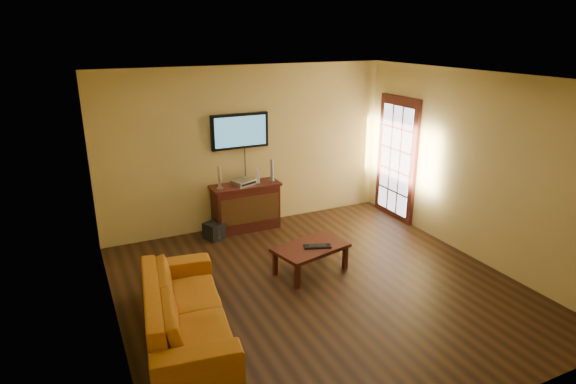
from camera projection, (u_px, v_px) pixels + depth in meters
ground_plane at (320, 288)px, 6.33m from camera, size 5.00×5.00×0.00m
room_walls at (299, 153)px, 6.32m from camera, size 5.00×5.00×5.00m
french_door at (396, 160)px, 8.45m from camera, size 0.07×1.02×2.22m
media_console at (246, 207)px, 8.08m from camera, size 1.16×0.44×0.79m
television at (240, 131)px, 7.83m from camera, size 0.97×0.08×0.57m
coffee_table at (311, 249)px, 6.65m from camera, size 1.11×0.81×0.39m
sofa at (185, 300)px, 5.25m from camera, size 0.92×2.24×0.85m
speaker_left at (220, 178)px, 7.70m from camera, size 0.10×0.10×0.37m
speaker_right at (272, 171)px, 8.10m from camera, size 0.10×0.10×0.37m
av_receiver at (243, 182)px, 7.94m from camera, size 0.44×0.38×0.08m
game_console at (258, 175)px, 8.04m from camera, size 0.11×0.17×0.23m
subwoofer at (214, 231)px, 7.78m from camera, size 0.35×0.35×0.27m
bottle at (218, 235)px, 7.71m from camera, size 0.07×0.07×0.20m
keyboard at (317, 246)px, 6.60m from camera, size 0.40×0.26×0.02m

